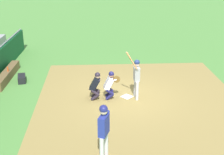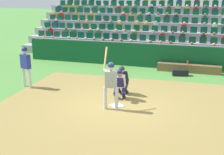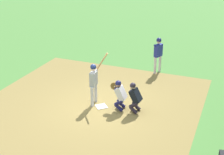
{
  "view_description": "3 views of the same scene",
  "coord_description": "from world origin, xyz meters",
  "px_view_note": "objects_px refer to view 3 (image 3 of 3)",
  "views": [
    {
      "loc": [
        12.87,
        -0.93,
        5.97
      ],
      "look_at": [
        0.13,
        -0.67,
        0.99
      ],
      "focal_mm": 50.66,
      "sensor_mm": 36.0,
      "label": 1
    },
    {
      "loc": [
        -2.89,
        9.78,
        4.02
      ],
      "look_at": [
        0.3,
        -0.34,
        1.01
      ],
      "focal_mm": 45.86,
      "sensor_mm": 36.0,
      "label": 2
    },
    {
      "loc": [
        -10.83,
        -5.32,
        6.44
      ],
      "look_at": [
        0.19,
        -0.4,
        1.32
      ],
      "focal_mm": 52.61,
      "sensor_mm": 36.0,
      "label": 3
    }
  ],
  "objects_px": {
    "batter_at_plate": "(94,80)",
    "on_deck_batter": "(158,51)",
    "catcher_crouching": "(120,93)",
    "home_plate_umpire": "(135,96)",
    "home_plate_marker": "(101,106)"
  },
  "relations": [
    {
      "from": "home_plate_marker",
      "to": "on_deck_batter",
      "type": "relative_size",
      "value": 0.23
    },
    {
      "from": "batter_at_plate",
      "to": "on_deck_batter",
      "type": "relative_size",
      "value": 1.2
    },
    {
      "from": "catcher_crouching",
      "to": "on_deck_batter",
      "type": "distance_m",
      "value": 4.49
    },
    {
      "from": "batter_at_plate",
      "to": "home_plate_umpire",
      "type": "distance_m",
      "value": 1.83
    },
    {
      "from": "batter_at_plate",
      "to": "on_deck_batter",
      "type": "distance_m",
      "value": 4.68
    },
    {
      "from": "catcher_crouching",
      "to": "on_deck_batter",
      "type": "bearing_deg",
      "value": -3.17
    },
    {
      "from": "catcher_crouching",
      "to": "home_plate_umpire",
      "type": "height_order",
      "value": "catcher_crouching"
    },
    {
      "from": "batter_at_plate",
      "to": "on_deck_batter",
      "type": "xyz_separation_m",
      "value": [
        4.47,
        -1.39,
        0.04
      ]
    },
    {
      "from": "home_plate_marker",
      "to": "batter_at_plate",
      "type": "xyz_separation_m",
      "value": [
        0.12,
        0.38,
        1.1
      ]
    },
    {
      "from": "home_plate_marker",
      "to": "on_deck_batter",
      "type": "distance_m",
      "value": 4.84
    },
    {
      "from": "batter_at_plate",
      "to": "catcher_crouching",
      "type": "relative_size",
      "value": 1.75
    },
    {
      "from": "catcher_crouching",
      "to": "home_plate_umpire",
      "type": "bearing_deg",
      "value": -85.65
    },
    {
      "from": "batter_at_plate",
      "to": "home_plate_umpire",
      "type": "xyz_separation_m",
      "value": [
        0.05,
        -1.78,
        -0.42
      ]
    },
    {
      "from": "batter_at_plate",
      "to": "home_plate_umpire",
      "type": "height_order",
      "value": "batter_at_plate"
    },
    {
      "from": "catcher_crouching",
      "to": "on_deck_batter",
      "type": "height_order",
      "value": "on_deck_batter"
    }
  ]
}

